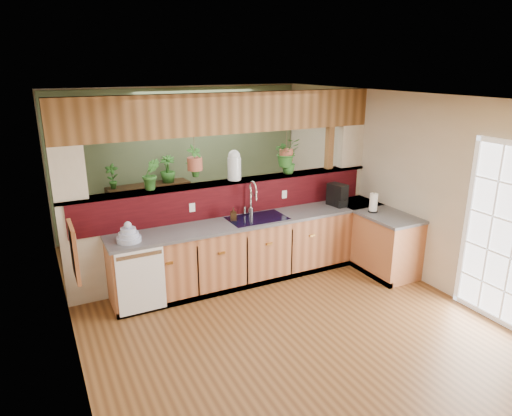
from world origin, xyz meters
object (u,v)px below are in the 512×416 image
shelving_console (150,210)px  coffee_maker (338,196)px  soap_dispenser (233,214)px  dish_stack (129,235)px  paper_towel (373,203)px  faucet (252,197)px  glass_jar (234,165)px

shelving_console → coffee_maker: bearing=-48.7°
soap_dispenser → shelving_console: size_ratio=0.13×
soap_dispenser → shelving_console: bearing=105.7°
shelving_console → dish_stack: bearing=-113.6°
coffee_maker → paper_towel: coffee_maker is taller
soap_dispenser → paper_towel: bearing=-16.1°
shelving_console → paper_towel: bearing=-51.0°
coffee_maker → shelving_console: size_ratio=0.24×
coffee_maker → shelving_console: 3.31m
coffee_maker → soap_dispenser: bearing=164.5°
dish_stack → paper_towel: (3.43, -0.43, 0.06)m
faucet → shelving_console: size_ratio=0.36×
dish_stack → glass_jar: bearing=15.7°
soap_dispenser → coffee_maker: bearing=-2.8°
dish_stack → paper_towel: paper_towel is taller
paper_towel → glass_jar: glass_jar is taller
shelving_console → soap_dispenser: bearing=-78.3°
paper_towel → shelving_console: 3.84m
coffee_maker → faucet: bearing=160.2°
faucet → coffee_maker: size_ratio=1.52×
soap_dispenser → shelving_console: soap_dispenser is taller
dish_stack → soap_dispenser: 1.46m
faucet → paper_towel: size_ratio=1.72×
faucet → soap_dispenser: bearing=-165.2°
faucet → dish_stack: faucet is taller
dish_stack → paper_towel: bearing=-7.1°
soap_dispenser → paper_towel: paper_towel is taller
dish_stack → coffee_maker: (3.15, 0.06, 0.07)m
dish_stack → shelving_console: (0.84, 2.35, -0.48)m
soap_dispenser → glass_jar: (0.16, 0.31, 0.61)m
paper_towel → glass_jar: size_ratio=0.69×
faucet → glass_jar: size_ratio=1.19×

